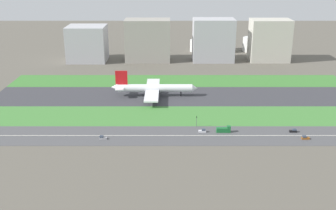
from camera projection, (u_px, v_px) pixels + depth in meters
The scene contains 20 objects.
ground_plane at pixel (177, 96), 305.96m from camera, with size 800.00×800.00×0.00m, color #5B564C.
runway at pixel (177, 96), 305.94m from camera, with size 280.00×46.00×0.10m, color #38383D.
grass_median_north at pixel (176, 81), 344.50m from camera, with size 280.00×36.00×0.10m, color #3D7A33.
grass_median_south at pixel (179, 116), 267.38m from camera, with size 280.00×36.00×0.10m, color #427F38.
highway at pixel (181, 136), 237.28m from camera, with size 280.00×28.00×0.10m, color #4C4C4F.
highway_centerline at pixel (181, 135), 237.26m from camera, with size 266.00×0.50×0.01m, color silver.
airliner at pixel (151, 88), 303.76m from camera, with size 65.00×56.00×19.70m.
car_2 at pixel (292, 131), 241.97m from camera, with size 4.40×1.80×2.00m.
car_0 at pixel (303, 137), 232.58m from camera, with size 4.40×1.80×2.00m.
car_3 at pixel (101, 138), 232.09m from camera, with size 4.40×1.80×2.00m.
truck_1 at pixel (222, 130), 241.54m from camera, with size 8.40×2.50×4.00m.
car_1 at pixel (201, 131), 241.74m from camera, with size 4.40×1.80×2.00m.
traffic_light at pixel (195, 121), 248.10m from camera, with size 0.36×0.50×7.20m.
terminal_building at pixel (85, 44), 406.80m from camera, with size 38.25×32.45×35.33m, color #B2B2B7.
hangar_building at pixel (146, 40), 405.94m from camera, with size 44.93×25.35×41.91m, color #9E998E.
office_tower at pixel (212, 40), 406.15m from camera, with size 41.03×26.04×42.31m, color #B2B2B7.
cargo_warehouse at pixel (268, 40), 406.48m from camera, with size 39.36×24.71×41.80m, color beige.
fuel_tank_west at pixel (196, 46), 453.40m from camera, with size 18.54×18.54×13.02m, color silver.
fuel_tank_centre at pixel (221, 43), 452.69m from camera, with size 25.11×25.11×17.90m, color silver.
fuel_tank_east at pixel (252, 44), 453.27m from camera, with size 25.83×25.83×15.36m, color silver.
Camera 1 is at (-8.43, -290.03, 97.56)m, focal length 43.18 mm.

